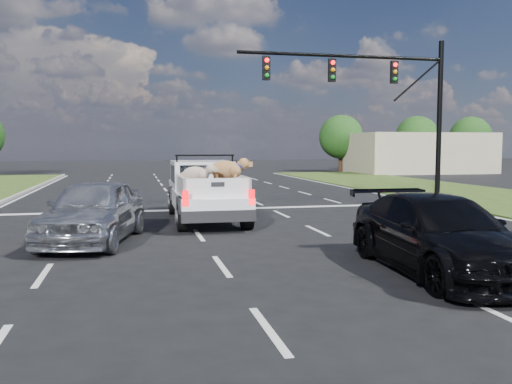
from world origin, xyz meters
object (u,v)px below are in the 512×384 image
silver_sedan (93,210)px  black_coupe (439,234)px  pickup_truck (206,189)px  traffic_signal (389,93)px

silver_sedan → black_coupe: silver_sedan is taller
silver_sedan → black_coupe: (6.88, -5.00, -0.07)m
black_coupe → pickup_truck: bearing=114.8°
pickup_truck → traffic_signal: bearing=23.1°
traffic_signal → black_coupe: traffic_signal is taller
pickup_truck → silver_sedan: bearing=-133.5°
black_coupe → traffic_signal: bearing=70.3°
traffic_signal → pickup_truck: bearing=-157.5°
traffic_signal → silver_sedan: size_ratio=1.87×
traffic_signal → pickup_truck: 9.76m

